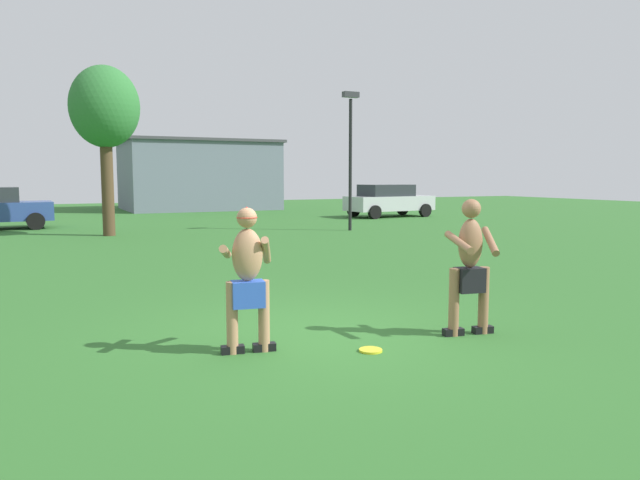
{
  "coord_description": "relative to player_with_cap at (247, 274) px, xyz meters",
  "views": [
    {
      "loc": [
        -3.11,
        -6.65,
        1.99
      ],
      "look_at": [
        0.38,
        0.65,
        1.12
      ],
      "focal_mm": 33.55,
      "sensor_mm": 36.0,
      "label": 1
    }
  ],
  "objects": [
    {
      "name": "player_with_cap",
      "position": [
        0.0,
        0.0,
        0.0
      ],
      "size": [
        0.75,
        0.62,
        1.65
      ],
      "color": "black",
      "rests_on": "ground_plane"
    },
    {
      "name": "outbuilding_behind_lot",
      "position": [
        6.89,
        29.77,
        1.16
      ],
      "size": [
        8.9,
        6.9,
        4.1
      ],
      "color": "slate",
      "rests_on": "ground_plane"
    },
    {
      "name": "ground_plane",
      "position": [
        1.0,
        0.34,
        -0.9
      ],
      "size": [
        80.0,
        80.0,
        0.0
      ],
      "primitive_type": "plane",
      "color": "#2D6628"
    },
    {
      "name": "tree_left_field",
      "position": [
        0.1,
        14.75,
        3.26
      ],
      "size": [
        2.25,
        2.25,
        5.59
      ],
      "color": "#4C3823",
      "rests_on": "ground_plane"
    },
    {
      "name": "lamp_post",
      "position": [
        8.33,
        12.98,
        2.23
      ],
      "size": [
        0.6,
        0.24,
        5.0
      ],
      "color": "black",
      "rests_on": "ground_plane"
    },
    {
      "name": "car_silver_near_post",
      "position": [
        13.53,
        18.65,
        -0.08
      ],
      "size": [
        4.42,
        2.29,
        1.58
      ],
      "color": "silver",
      "rests_on": "ground_plane"
    },
    {
      "name": "player_in_black",
      "position": [
        2.75,
        -0.48,
        -0.0
      ],
      "size": [
        0.71,
        0.64,
        1.71
      ],
      "color": "black",
      "rests_on": "ground_plane"
    },
    {
      "name": "frisbee",
      "position": [
        1.26,
        -0.58,
        -0.89
      ],
      "size": [
        0.27,
        0.27,
        0.03
      ],
      "primitive_type": "cylinder",
      "color": "yellow",
      "rests_on": "ground_plane"
    }
  ]
}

